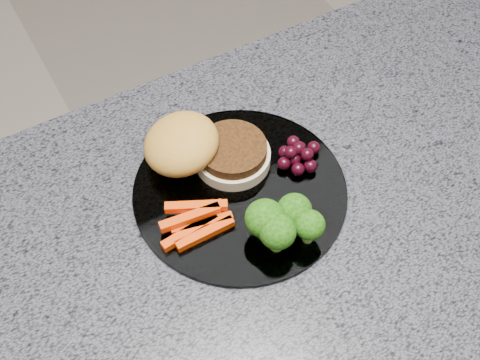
# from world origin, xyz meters

# --- Properties ---
(countertop) EXTENTS (1.20, 0.60, 0.04)m
(countertop) POSITION_xyz_m (0.00, 0.00, 0.88)
(countertop) COLOR #4F505A
(countertop) RESTS_ON island_cabinet
(plate) EXTENTS (0.26, 0.26, 0.01)m
(plate) POSITION_xyz_m (0.01, 0.07, 0.90)
(plate) COLOR white
(plate) RESTS_ON countertop
(burger) EXTENTS (0.17, 0.15, 0.05)m
(burger) POSITION_xyz_m (-0.02, 0.14, 0.93)
(burger) COLOR beige
(burger) RESTS_ON plate
(carrot_sticks) EXTENTS (0.09, 0.06, 0.02)m
(carrot_sticks) POSITION_xyz_m (-0.06, 0.06, 0.91)
(carrot_sticks) COLOR #E03903
(carrot_sticks) RESTS_ON plate
(broccoli) EXTENTS (0.08, 0.07, 0.06)m
(broccoli) POSITION_xyz_m (0.01, -0.01, 0.94)
(broccoli) COLOR #639536
(broccoli) RESTS_ON plate
(grape_bunch) EXTENTS (0.06, 0.05, 0.03)m
(grape_bunch) POSITION_xyz_m (0.09, 0.08, 0.92)
(grape_bunch) COLOR black
(grape_bunch) RESTS_ON plate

